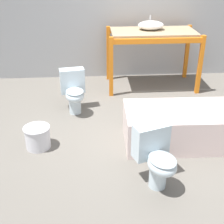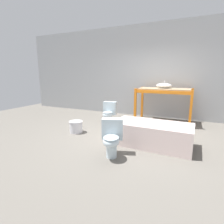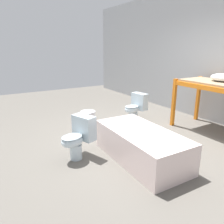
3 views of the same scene
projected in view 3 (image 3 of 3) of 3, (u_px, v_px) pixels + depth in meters
The scene contains 8 objects.
ground_plane at pixel (139, 141), 4.23m from camera, with size 12.00×12.00×0.00m, color #666059.
warehouse_wall_rear at pixel (221, 54), 4.89m from camera, with size 10.80×0.08×3.20m.
shelving_rack at pixel (220, 91), 4.37m from camera, with size 1.67×0.90×1.08m.
sink_basin at pixel (222, 78), 4.37m from camera, with size 0.48×0.36×0.24m.
bathtub_main at pixel (141, 143), 3.46m from camera, with size 1.65×0.83×0.49m.
toilet_near at pixel (136, 107), 5.21m from camera, with size 0.43×0.59×0.69m.
toilet_far at pixel (78, 136), 3.49m from camera, with size 0.50×0.62×0.69m.
bucket_white at pixel (88, 117), 5.13m from camera, with size 0.35×0.35×0.30m.
Camera 3 is at (3.07, -2.46, 1.74)m, focal length 35.00 mm.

